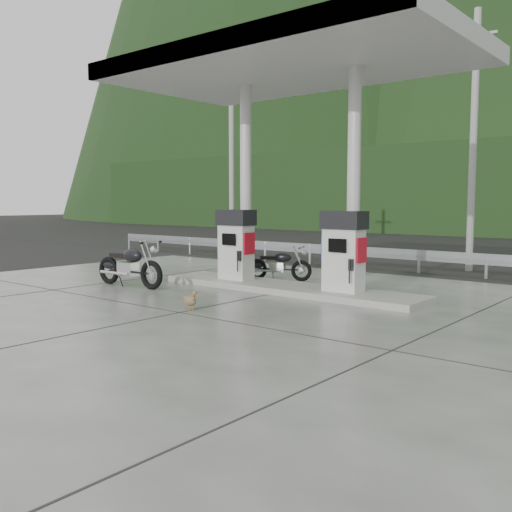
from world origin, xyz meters
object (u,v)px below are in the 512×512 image
Objects in this scene: gas_pump_left at (236,245)px; duck at (190,301)px; gas_pump_right at (344,251)px; motorcycle_right at (279,265)px; motorcycle_left at (129,266)px.

gas_pump_left is 3.61m from duck.
gas_pump_right is 1.04× the size of motorcycle_right.
motorcycle_left is 1.26× the size of motorcycle_right.
motorcycle_left is 3.68m from duck.
motorcycle_right is (-2.89, 1.44, -0.64)m from gas_pump_right.
motorcycle_left reaches higher than motorcycle_right.
gas_pump_left reaches higher than duck.
motorcycle_right is at bearing 53.62° from motorcycle_left.
gas_pump_left is 0.83× the size of motorcycle_left.
motorcycle_right reaches higher than duck.
motorcycle_right is at bearing 121.66° from duck.
gas_pump_left is at bearing -123.20° from motorcycle_right.
duck is (-1.66, -3.14, -0.88)m from gas_pump_right.
motorcycle_left is 4.55× the size of duck.
gas_pump_right is (3.20, 0.00, 0.00)m from gas_pump_left.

